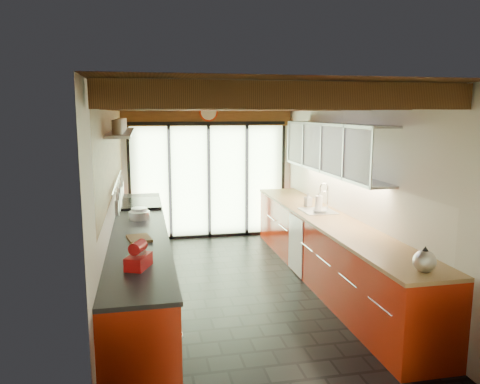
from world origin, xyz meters
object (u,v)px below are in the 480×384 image
(bowl, at_px, (320,211))
(paper_towel, at_px, (319,204))
(stand_mixer, at_px, (138,257))
(soap_bottle, at_px, (308,199))
(kettle, at_px, (425,260))

(bowl, bearing_deg, paper_towel, 90.00)
(stand_mixer, bearing_deg, soap_bottle, 43.67)
(paper_towel, height_order, bowl, paper_towel)
(soap_bottle, height_order, bowl, soap_bottle)
(stand_mixer, xyz_separation_m, paper_towel, (2.54, 1.98, 0.01))
(soap_bottle, bearing_deg, bowl, -90.00)
(stand_mixer, relative_size, kettle, 1.24)
(stand_mixer, bearing_deg, bowl, 37.04)
(kettle, bearing_deg, paper_towel, 90.00)
(kettle, bearing_deg, soap_bottle, 90.00)
(kettle, relative_size, bowl, 1.22)
(stand_mixer, relative_size, soap_bottle, 1.58)
(kettle, relative_size, paper_towel, 0.95)
(soap_bottle, distance_m, bowl, 0.51)
(kettle, xyz_separation_m, paper_towel, (-0.00, 2.61, 0.01))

